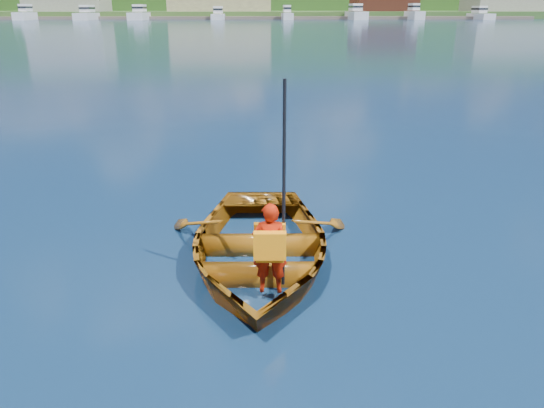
{
  "coord_description": "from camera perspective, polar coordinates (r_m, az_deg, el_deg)",
  "views": [
    {
      "loc": [
        1.1,
        -6.6,
        3.02
      ],
      "look_at": [
        1.44,
        -0.57,
        0.78
      ],
      "focal_mm": 35.0,
      "sensor_mm": 36.0,
      "label": 1
    }
  ],
  "objects": [
    {
      "name": "ground",
      "position": [
        7.34,
        -11.57,
        -4.4
      ],
      "size": [
        600.0,
        600.0,
        0.0
      ],
      "color": "#0F2249",
      "rests_on": "ground"
    },
    {
      "name": "marina_yachts",
      "position": [
        150.1,
        -6.33,
        19.62
      ],
      "size": [
        141.98,
        13.82,
        4.41
      ],
      "color": "silver",
      "rests_on": "ground"
    },
    {
      "name": "rowboat",
      "position": [
        6.65,
        -1.55,
        -4.51
      ],
      "size": [
        2.78,
        3.76,
        0.75
      ],
      "color": "brown",
      "rests_on": "ground"
    },
    {
      "name": "child_paddler",
      "position": [
        5.66,
        -0.21,
        -4.54
      ],
      "size": [
        0.39,
        0.35,
        2.27
      ],
      "color": "#B01805",
      "rests_on": "ground"
    },
    {
      "name": "dock",
      "position": [
        154.63,
        -3.16,
        19.36
      ],
      "size": [
        160.04,
        9.93,
        0.8
      ],
      "color": "brown",
      "rests_on": "ground"
    }
  ]
}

